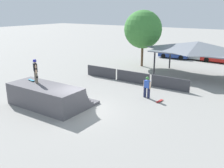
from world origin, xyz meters
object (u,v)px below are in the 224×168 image
bystander_walking (147,85)px  parked_car_red (219,58)px  tree_far_back (143,29)px  skater_on_deck (35,69)px  skateboard_on_deck (32,80)px  parked_car_silver (196,55)px  parked_car_blue (174,54)px  skateboard_on_ground (159,101)px

bystander_walking → parked_car_red: (1.75, 17.20, -0.39)m
bystander_walking → tree_far_back: 11.75m
skater_on_deck → parked_car_red: 23.97m
skateboard_on_deck → parked_car_red: (8.50, 22.47, -0.99)m
tree_far_back → skater_on_deck: bearing=-92.4°
parked_car_silver → tree_far_back: bearing=-115.6°
skater_on_deck → skateboard_on_deck: bearing=-158.3°
parked_car_blue → parked_car_silver: bearing=9.7°
bystander_walking → skateboard_on_ground: size_ratio=2.08×
tree_far_back → parked_car_silver: (4.29, 7.62, -3.72)m
skater_on_deck → parked_car_blue: size_ratio=0.41×
skateboard_on_deck → bystander_walking: (6.76, 5.26, -0.60)m
skateboard_on_ground → parked_car_silver: bearing=-165.1°
skateboard_on_deck → skateboard_on_ground: (7.94, 4.99, -1.53)m
skateboard_on_ground → bystander_walking: bearing=-95.7°
parked_car_silver → parked_car_red: bearing=-1.5°
skateboard_on_deck → parked_car_blue: size_ratio=0.20×
bystander_walking → parked_car_blue: bearing=-64.8°
skater_on_deck → tree_far_back: 15.33m
bystander_walking → parked_car_silver: bearing=-74.6°
parked_car_silver → parked_car_red: (2.92, -0.27, -0.00)m
bystander_walking → parked_car_blue: bystander_walking is taller
skateboard_on_deck → skater_on_deck: bearing=3.6°
parked_car_blue → skater_on_deck: bearing=-96.3°
skater_on_deck → parked_car_silver: size_ratio=0.39×
skateboard_on_ground → parked_car_red: 17.49m
parked_car_red → tree_far_back: bearing=-131.1°
skateboard_on_deck → skateboard_on_ground: skateboard_on_deck is taller
skater_on_deck → skateboard_on_deck: 1.13m
tree_far_back → parked_car_silver: size_ratio=1.49×
skater_on_deck → skateboard_on_ground: (7.29, 5.09, -2.45)m
skater_on_deck → bystander_walking: (6.10, 5.36, -1.52)m
skater_on_deck → parked_car_red: bearing=101.1°
parked_car_red → parked_car_blue: bearing=-173.8°
tree_far_back → parked_car_blue: size_ratio=1.58×
parked_car_silver → skater_on_deck: bearing=-98.4°
skateboard_on_ground → parked_car_silver: (-2.36, 17.74, 0.54)m
skater_on_deck → parked_car_blue: skater_on_deck is taller
skateboard_on_ground → parked_car_silver: parked_car_silver is taller
skateboard_on_deck → tree_far_back: (1.29, 15.11, 2.73)m
skater_on_deck → tree_far_back: tree_far_back is taller
skater_on_deck → parked_car_silver: (4.93, 22.83, -1.91)m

